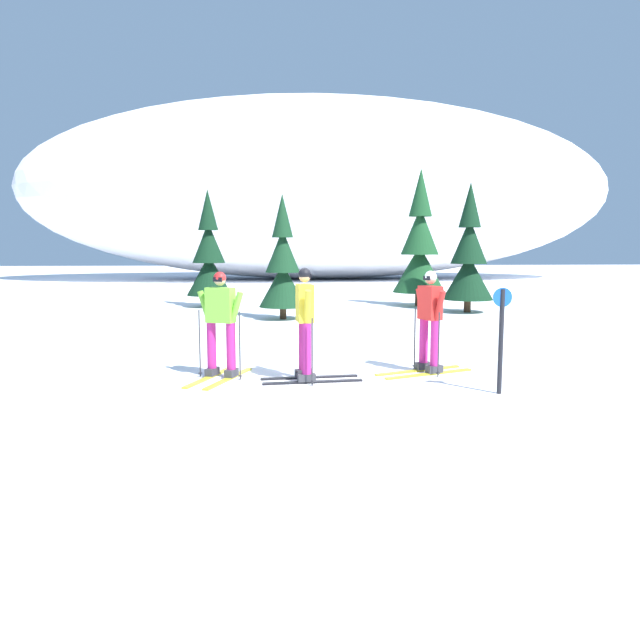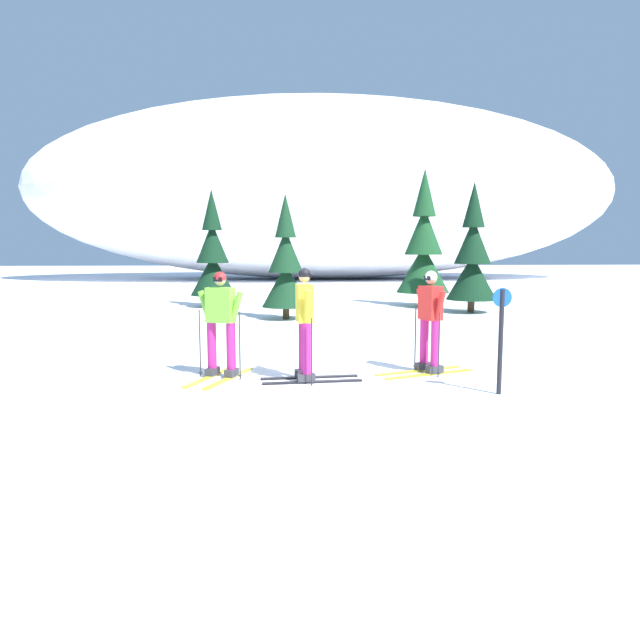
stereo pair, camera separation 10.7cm
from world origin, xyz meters
The scene contains 10 objects.
ground_plane centered at (0.00, 0.00, 0.00)m, with size 120.00×120.00×0.00m, color white.
skier_lime_jacket centered at (-1.73, -0.09, 0.92)m, with size 1.01×1.67×1.74m.
skier_yellow_jacket centered at (-0.36, -0.42, 0.96)m, with size 1.63×0.81×1.81m.
skier_red_jacket centered at (1.77, 0.05, 0.91)m, with size 1.75×1.02×1.74m.
pine_tree_far_left centered at (-3.19, 11.80, 1.75)m, with size 1.61×1.61×4.18m.
pine_tree_center_left centered at (-0.60, 7.89, 1.54)m, with size 1.43×1.43×3.69m.
pine_tree_center_right centered at (4.40, 11.59, 2.07)m, with size 1.91×1.91×4.94m.
pine_tree_far_right centered at (5.47, 9.30, 1.77)m, with size 1.64×1.64×4.24m.
snow_ridge_background centered at (2.19, 30.57, 5.93)m, with size 39.20×15.01×11.86m, color white.
trail_marker_post centered at (2.44, -1.48, 0.88)m, with size 0.28×0.07×1.56m.
Camera 2 is at (-0.72, -9.83, 2.14)m, focal length 33.52 mm.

